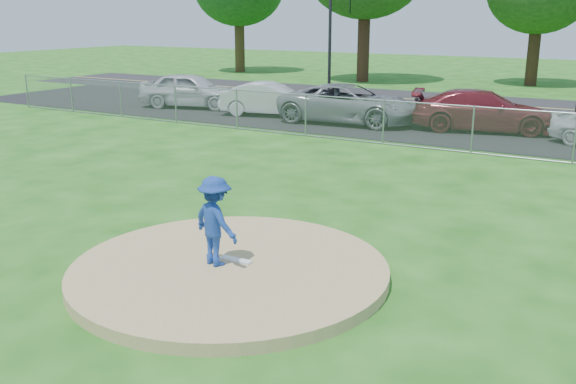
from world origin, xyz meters
name	(u,v)px	position (x,y,z in m)	size (l,w,h in m)	color
ground	(420,162)	(0.00, 10.00, 0.00)	(120.00, 120.00, 0.00)	#185312
pitchers_mound	(230,270)	(0.00, 0.00, 0.10)	(5.40, 5.40, 0.20)	tan
pitching_rubber	(236,260)	(0.00, 0.20, 0.22)	(0.60, 0.15, 0.04)	white
chain_link_fence	(441,128)	(0.00, 12.00, 0.75)	(40.00, 0.06, 1.50)	gray
parking_lot	(475,129)	(0.00, 16.50, 0.01)	(50.00, 8.00, 0.01)	black
street	(514,106)	(0.00, 24.00, 0.00)	(60.00, 7.00, 0.01)	black
traffic_signal_left	(334,33)	(-8.76, 22.00, 3.36)	(1.28, 0.20, 5.60)	black
pitcher	(215,221)	(-0.21, -0.07, 0.97)	(0.99, 0.57, 1.53)	navy
traffic_cone	(347,115)	(-4.99, 15.51, 0.31)	(0.31, 0.31, 0.61)	#FF430D
parked_car_silver	(191,90)	(-13.21, 15.80, 0.83)	(1.93, 4.81, 1.64)	silver
parked_car_white	(270,99)	(-8.63, 15.48, 0.72)	(1.51, 4.33, 1.43)	silver
parked_car_gray	(348,104)	(-4.88, 15.42, 0.79)	(2.59, 5.62, 1.56)	gray
parked_car_darkred	(483,111)	(0.32, 16.28, 0.78)	(2.15, 5.29, 1.54)	maroon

